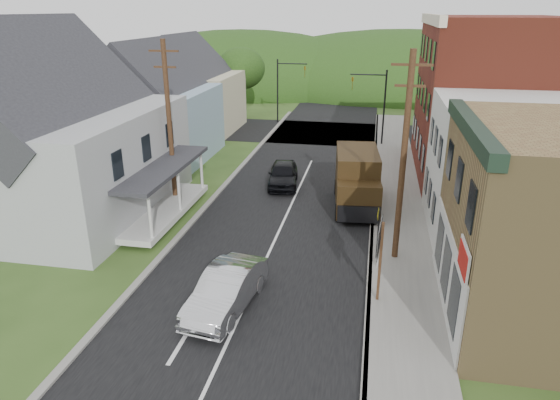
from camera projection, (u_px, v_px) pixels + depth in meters
The scene contains 24 objects.
ground at pixel (253, 287), 19.96m from camera, with size 120.00×120.00×0.00m, color #2D4719.
road at pixel (294, 199), 29.12m from camera, with size 9.00×90.00×0.02m, color black.
cross_road at pixel (325, 133), 44.70m from camera, with size 60.00×9.00×0.02m, color black.
sidewalk_right at pixel (398, 219), 26.23m from camera, with size 2.80×55.00×0.15m, color slate.
curb_right at pixel (372, 217), 26.46m from camera, with size 0.20×55.00×0.15m, color slate.
curb_left at pixel (207, 205), 28.09m from camera, with size 0.30×55.00×0.12m, color slate.
storefront_white at pixel (521, 170), 23.68m from camera, with size 8.00×7.00×6.50m, color silver.
storefront_red at pixel (487, 100), 31.75m from camera, with size 8.00×12.00×10.00m, color maroon.
house_gray at pixel (56, 135), 26.05m from camera, with size 10.20×12.24×8.35m.
house_blue at pixel (161, 108), 36.15m from camera, with size 7.14×8.16×7.28m.
house_cream at pixel (196, 89), 44.49m from camera, with size 7.14×8.16×7.28m.
utility_pole_right at pixel (403, 158), 20.51m from camera, with size 1.60×0.26×9.00m.
utility_pole_left at pixel (169, 123), 26.76m from camera, with size 1.60×0.26×9.00m.
traffic_signal_right at pixel (376, 99), 39.39m from camera, with size 2.87×0.20×6.00m.
traffic_signal_left at pixel (285, 84), 47.32m from camera, with size 2.87×0.20×6.00m.
tree_left_b at pixel (40, 100), 32.19m from camera, with size 4.80×4.80×6.94m.
tree_left_c at pixel (79, 69), 39.50m from camera, with size 5.80×5.80×8.41m.
tree_left_d at pixel (241, 69), 49.12m from camera, with size 4.80×4.80×6.94m.
forested_ridge at pixel (346, 87), 70.37m from camera, with size 90.00×30.00×16.00m, color #1C3810.
silver_sedan at pixel (226, 290), 18.27m from camera, with size 1.62×4.66×1.53m, color silver.
dark_sedan at pixel (283, 174), 31.10m from camera, with size 1.76×4.37×1.49m, color black.
delivery_van at pixel (357, 180), 27.45m from camera, with size 2.77×5.76×3.12m.
route_sign_cluster at pixel (380, 250), 18.13m from camera, with size 0.22×1.81×3.17m.
warning_sign at pixel (378, 226), 21.44m from camera, with size 0.15×0.66×2.42m.
Camera 1 is at (4.33, -16.86, 10.42)m, focal length 32.00 mm.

